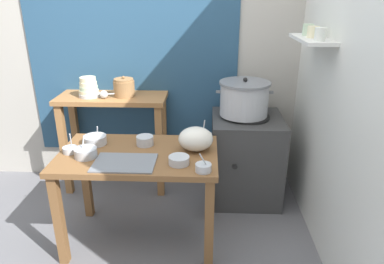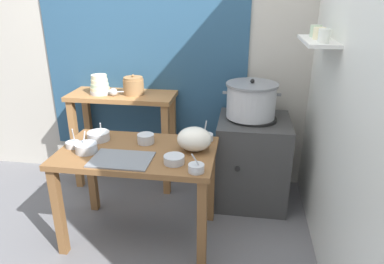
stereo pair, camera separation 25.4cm
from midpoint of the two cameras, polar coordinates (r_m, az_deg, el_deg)
ground_plane at (r=2.85m, az=-6.80°, el=-16.60°), size 9.00×9.00×0.00m
wall_back at (r=3.32m, az=-1.34°, el=13.82°), size 4.40×0.12×2.60m
wall_right at (r=2.50m, az=26.17°, el=8.95°), size 0.30×3.20×2.60m
prep_table at (r=2.55m, az=-5.89°, el=-5.24°), size 1.10×0.66×0.72m
back_shelf_table at (r=3.31m, az=-8.85°, el=2.40°), size 0.96×0.40×0.90m
stove_block at (r=3.17m, az=11.93°, el=-4.54°), size 0.60×0.61×0.78m
steamer_pot at (r=2.99m, az=11.94°, el=5.02°), size 0.47×0.43×0.32m
clay_pot at (r=3.19m, az=-7.16°, el=7.36°), size 0.18×0.18×0.18m
bowl_stack_enamel at (r=3.26m, az=-12.50°, el=7.31°), size 0.18×0.18×0.17m
ladle at (r=3.18m, az=-10.14°, el=6.34°), size 0.26×0.11×0.07m
serving_tray at (r=2.37m, az=-8.42°, el=-4.46°), size 0.40×0.28×0.01m
plastic_bag at (r=2.46m, az=3.33°, el=-1.20°), size 0.24×0.21×0.17m
prep_bowl_0 at (r=2.63m, az=-16.06°, el=-1.94°), size 0.10×0.10×0.15m
prep_bowl_1 at (r=2.29m, az=0.25°, el=-4.47°), size 0.14×0.14×0.05m
prep_bowl_2 at (r=2.65m, az=5.04°, el=-0.82°), size 0.10×0.10×0.15m
prep_bowl_3 at (r=2.52m, az=-13.95°, el=-2.49°), size 0.15×0.15×0.15m
prep_bowl_4 at (r=2.70m, az=-12.28°, el=-0.63°), size 0.17×0.17×0.14m
prep_bowl_5 at (r=2.19m, az=4.02°, el=-5.83°), size 0.10×0.10×0.14m
prep_bowl_6 at (r=2.60m, az=-4.71°, el=-1.08°), size 0.12×0.12×0.07m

